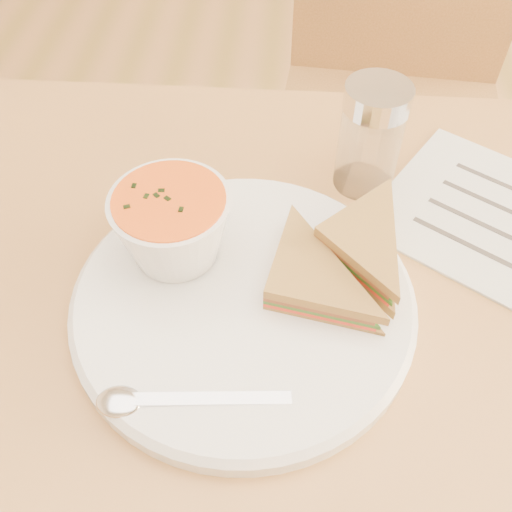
# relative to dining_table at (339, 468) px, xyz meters

# --- Properties ---
(dining_table) EXTENTS (1.00, 0.70, 0.75)m
(dining_table) POSITION_rel_dining_table_xyz_m (0.00, 0.00, 0.00)
(dining_table) COLOR #915F2D
(dining_table) RESTS_ON floor
(chair_far) EXTENTS (0.47, 0.47, 0.98)m
(chair_far) POSITION_rel_dining_table_xyz_m (0.10, 0.63, 0.11)
(chair_far) COLOR brown
(chair_far) RESTS_ON floor
(plate) EXTENTS (0.35, 0.35, 0.02)m
(plate) POSITION_rel_dining_table_xyz_m (-0.13, 0.01, 0.38)
(plate) COLOR white
(plate) RESTS_ON dining_table
(soup_bowl) EXTENTS (0.11, 0.11, 0.07)m
(soup_bowl) POSITION_rel_dining_table_xyz_m (-0.20, 0.05, 0.43)
(soup_bowl) COLOR white
(soup_bowl) RESTS_ON plate
(sandwich_half_a) EXTENTS (0.12, 0.12, 0.03)m
(sandwich_half_a) POSITION_rel_dining_table_xyz_m (-0.11, -0.01, 0.41)
(sandwich_half_a) COLOR #A67D3A
(sandwich_half_a) RESTS_ON plate
(sandwich_half_b) EXTENTS (0.14, 0.14, 0.03)m
(sandwich_half_b) POSITION_rel_dining_table_xyz_m (-0.07, 0.06, 0.42)
(sandwich_half_b) COLOR #A67D3A
(sandwich_half_b) RESTS_ON plate
(spoon) EXTENTS (0.18, 0.05, 0.01)m
(spoon) POSITION_rel_dining_table_xyz_m (-0.16, -0.10, 0.40)
(spoon) COLOR silver
(spoon) RESTS_ON plate
(condiment_shaker) EXTENTS (0.08, 0.08, 0.12)m
(condiment_shaker) POSITION_rel_dining_table_xyz_m (-0.01, 0.18, 0.44)
(condiment_shaker) COLOR silver
(condiment_shaker) RESTS_ON dining_table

